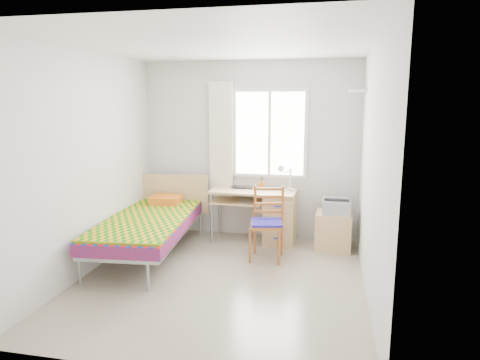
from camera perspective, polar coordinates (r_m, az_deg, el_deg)
name	(u,v)px	position (r m, az deg, el deg)	size (l,w,h in m)	color
floor	(221,280)	(5.05, -2.51, -13.13)	(3.50, 3.50, 0.00)	#BCAD93
ceiling	(219,44)	(4.66, -2.78, 17.62)	(3.50, 3.50, 0.00)	white
wall_back	(250,150)	(6.37, 1.29, 4.01)	(3.20, 3.20, 0.00)	silver
wall_left	(88,164)	(5.31, -19.63, 2.07)	(3.50, 3.50, 0.00)	silver
wall_right	(372,173)	(4.56, 17.25, 0.90)	(3.50, 3.50, 0.00)	silver
window	(270,134)	(6.28, 3.97, 6.18)	(1.10, 0.04, 1.30)	white
curtain	(221,140)	(6.38, -2.54, 5.36)	(0.35, 0.05, 1.70)	white
floating_shelf	(357,91)	(5.89, 15.38, 11.39)	(0.20, 0.32, 0.03)	white
bed	(150,222)	(5.76, -11.86, -5.56)	(1.17, 2.22, 0.93)	#989CA0
desk	(275,215)	(6.18, 4.73, -4.63)	(1.24, 0.61, 0.76)	tan
chair	(268,219)	(5.54, 3.73, -5.16)	(0.47, 0.47, 0.94)	#A76420
cabinet	(333,231)	(6.06, 12.31, -6.64)	(0.50, 0.44, 0.52)	tan
printer	(336,205)	(5.99, 12.72, -3.33)	(0.38, 0.44, 0.19)	#A5A8AD
laptop	(241,188)	(6.22, 0.16, -1.07)	(0.32, 0.21, 0.03)	black
pen_cup	(262,185)	(6.23, 2.91, -0.71)	(0.08, 0.08, 0.10)	orange
task_lamp	(285,175)	(6.00, 6.03, 0.62)	(0.22, 0.31, 0.38)	white
book	(239,201)	(6.19, -0.10, -2.87)	(0.18, 0.25, 0.02)	gray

